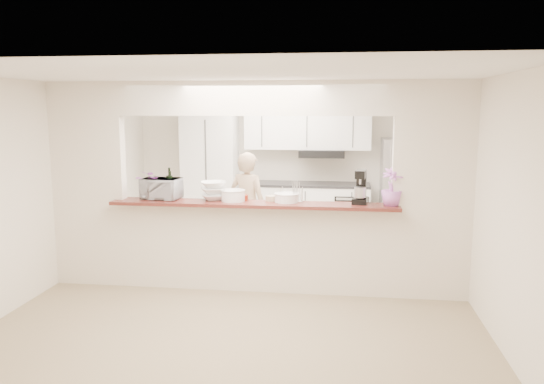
% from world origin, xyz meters
% --- Properties ---
extents(floor, '(6.00, 6.00, 0.00)m').
position_xyz_m(floor, '(0.00, 0.00, 0.00)').
color(floor, tan).
rests_on(floor, ground).
extents(tile_overlay, '(5.00, 2.90, 0.01)m').
position_xyz_m(tile_overlay, '(0.00, 1.55, 0.01)').
color(tile_overlay, silver).
rests_on(tile_overlay, floor).
extents(partition, '(5.00, 0.15, 2.50)m').
position_xyz_m(partition, '(0.00, 0.00, 1.48)').
color(partition, silver).
rests_on(partition, floor).
extents(bar_counter, '(3.40, 0.38, 1.09)m').
position_xyz_m(bar_counter, '(0.00, -0.00, 0.58)').
color(bar_counter, silver).
rests_on(bar_counter, floor).
extents(kitchen_cabinets, '(3.15, 0.62, 2.25)m').
position_xyz_m(kitchen_cabinets, '(-0.19, 2.72, 0.97)').
color(kitchen_cabinets, white).
rests_on(kitchen_cabinets, floor).
extents(refrigerator, '(0.75, 0.70, 1.70)m').
position_xyz_m(refrigerator, '(2.05, 2.65, 0.85)').
color(refrigerator, '#ADADB2').
rests_on(refrigerator, floor).
extents(flower_left, '(0.38, 0.35, 0.35)m').
position_xyz_m(flower_left, '(-1.30, 0.05, 1.26)').
color(flower_left, '#DB74BF').
rests_on(flower_left, bar_counter).
extents(wine_bottle_a, '(0.08, 0.08, 0.38)m').
position_xyz_m(wine_bottle_a, '(-1.05, 0.07, 1.24)').
color(wine_bottle_a, black).
rests_on(wine_bottle_a, bar_counter).
extents(wine_bottle_b, '(0.07, 0.07, 0.34)m').
position_xyz_m(wine_bottle_b, '(-1.04, 0.07, 1.22)').
color(wine_bottle_b, black).
rests_on(wine_bottle_b, bar_counter).
extents(toaster_oven, '(0.48, 0.35, 0.25)m').
position_xyz_m(toaster_oven, '(-1.15, 0.05, 1.22)').
color(toaster_oven, silver).
rests_on(toaster_oven, bar_counter).
extents(serving_bowls, '(0.39, 0.39, 0.22)m').
position_xyz_m(serving_bowls, '(-0.50, 0.05, 1.20)').
color(serving_bowls, white).
rests_on(serving_bowls, bar_counter).
extents(plate_stack_a, '(0.29, 0.29, 0.13)m').
position_xyz_m(plate_stack_a, '(-0.25, 0.01, 1.16)').
color(plate_stack_a, white).
rests_on(plate_stack_a, bar_counter).
extents(plate_stack_b, '(0.30, 0.30, 0.10)m').
position_xyz_m(plate_stack_b, '(0.39, 0.03, 1.14)').
color(plate_stack_b, white).
rests_on(plate_stack_b, bar_counter).
extents(red_bowl, '(0.14, 0.14, 0.06)m').
position_xyz_m(red_bowl, '(-0.15, 0.08, 1.12)').
color(red_bowl, maroon).
rests_on(red_bowl, bar_counter).
extents(tan_bowl, '(0.13, 0.13, 0.06)m').
position_xyz_m(tan_bowl, '(0.20, 0.08, 1.12)').
color(tan_bowl, tan).
rests_on(tan_bowl, bar_counter).
extents(utensil_caddy, '(0.27, 0.16, 0.25)m').
position_xyz_m(utensil_caddy, '(0.45, 0.05, 1.19)').
color(utensil_caddy, silver).
rests_on(utensil_caddy, bar_counter).
extents(stand_mixer, '(0.20, 0.29, 0.39)m').
position_xyz_m(stand_mixer, '(1.25, 0.06, 1.27)').
color(stand_mixer, black).
rests_on(stand_mixer, bar_counter).
extents(flower_right, '(0.26, 0.26, 0.43)m').
position_xyz_m(flower_right, '(1.60, -0.04, 1.30)').
color(flower_right, '#C46AC6').
rests_on(flower_right, bar_counter).
extents(person, '(0.67, 0.55, 1.57)m').
position_xyz_m(person, '(-0.29, 1.24, 0.78)').
color(person, tan).
rests_on(person, floor).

